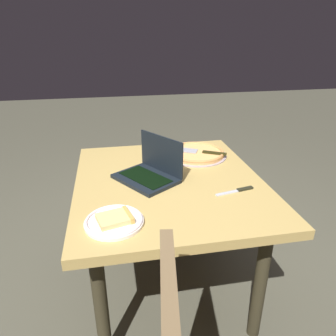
% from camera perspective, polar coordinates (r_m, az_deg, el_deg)
% --- Properties ---
extents(ground_plane, '(12.00, 12.00, 0.00)m').
position_cam_1_polar(ground_plane, '(2.07, 0.14, -21.11)').
color(ground_plane, '#4E4C3D').
extents(dining_table, '(1.09, 0.95, 0.75)m').
position_cam_1_polar(dining_table, '(1.66, 0.17, -5.01)').
color(dining_table, tan).
rests_on(dining_table, ground_plane).
extents(laptop, '(0.38, 0.36, 0.21)m').
position_cam_1_polar(laptop, '(1.62, -3.21, -0.47)').
color(laptop, black).
rests_on(laptop, dining_table).
extents(pizza_plate, '(0.24, 0.24, 0.04)m').
position_cam_1_polar(pizza_plate, '(1.28, -9.70, -9.41)').
color(pizza_plate, white).
rests_on(pizza_plate, dining_table).
extents(pizza_tray, '(0.37, 0.37, 0.03)m').
position_cam_1_polar(pizza_tray, '(1.93, 5.11, 2.76)').
color(pizza_tray, '#A7969D').
rests_on(pizza_tray, dining_table).
extents(table_knife, '(0.06, 0.20, 0.01)m').
position_cam_1_polar(table_knife, '(1.54, 12.65, -3.99)').
color(table_knife, silver).
rests_on(table_knife, dining_table).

